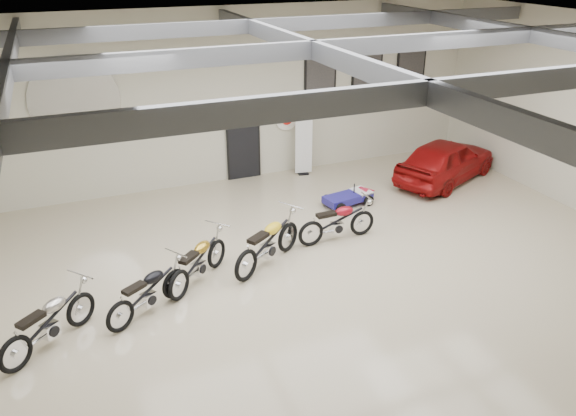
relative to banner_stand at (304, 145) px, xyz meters
name	(u,v)px	position (x,y,z in m)	size (l,w,h in m)	color
floor	(309,276)	(-2.28, -5.50, -0.96)	(16.00, 12.00, 0.01)	tan
ceiling	(314,35)	(-2.28, -5.50, 4.04)	(16.00, 12.00, 0.01)	slate
back_wall	(224,98)	(-2.28, 0.50, 1.54)	(16.00, 0.02, 5.00)	beige
ceiling_beams	(313,50)	(-2.28, -5.50, 3.79)	(15.80, 11.80, 0.32)	#505157
door	(243,145)	(-1.78, 0.45, 0.09)	(0.92, 0.08, 2.10)	black
logo_plaque	(75,101)	(-6.28, 0.45, 1.84)	(2.30, 0.06, 1.16)	silver
poster_left	(320,69)	(0.72, 0.46, 2.14)	(1.05, 0.08, 1.35)	black
poster_mid	(367,65)	(2.32, 0.46, 2.14)	(1.05, 0.08, 1.35)	black
poster_right	(411,61)	(3.92, 0.46, 2.14)	(1.05, 0.08, 1.35)	black
oil_sign	(287,119)	(-0.38, 0.45, 0.74)	(0.72, 0.10, 0.72)	white
banner_stand	(304,145)	(0.00, 0.00, 0.00)	(0.52, 0.21, 1.93)	white
motorcycle_silver	(48,321)	(-7.43, -5.88, -0.44)	(2.03, 0.63, 1.05)	silver
motorcycle_black	(148,291)	(-5.67, -5.54, -0.46)	(1.92, 0.60, 1.00)	silver
motorcycle_gold	(198,260)	(-4.51, -4.82, -0.44)	(2.00, 0.62, 1.04)	silver
motorcycle_yellow	(268,242)	(-2.92, -4.71, -0.39)	(2.20, 0.68, 1.15)	silver
motorcycle_red	(337,221)	(-1.00, -4.25, -0.45)	(1.98, 0.61, 1.03)	silver
go_kart	(352,194)	(0.33, -2.55, -0.66)	(1.66, 0.75, 0.60)	navy
vintage_car	(446,160)	(3.72, -2.07, -0.31)	(3.83, 1.55, 1.31)	maroon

